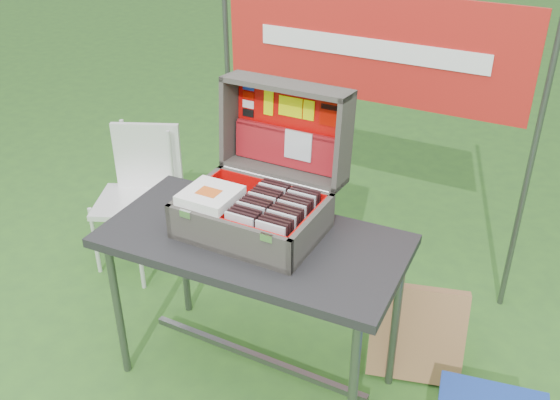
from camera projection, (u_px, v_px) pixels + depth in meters
The scene contains 93 objects.
ground at pixel (267, 382), 2.91m from camera, with size 80.00×80.00×0.00m, color #2F5B23.
table at pixel (255, 311), 2.75m from camera, with size 1.25×0.62×0.78m, color #2D2D2E, non-canonical shape.
table_top at pixel (253, 241), 2.56m from camera, with size 1.25×0.62×0.04m, color #2D2D2E.
table_leg_fl at pixel (118, 309), 2.79m from camera, with size 0.04×0.04×0.74m, color #59595B.
table_leg_fr at pixel (352, 400), 2.34m from camera, with size 0.04×0.04×0.74m, color #59595B.
table_leg_bl at pixel (184, 252), 3.18m from camera, with size 0.04×0.04×0.74m, color #59595B.
table_leg_br at pixel (396, 320), 2.72m from camera, with size 0.04×0.04×0.74m, color #59595B.
table_brace at pixel (256, 356), 2.88m from camera, with size 1.10×0.03×0.03m, color #59595B.
suitcase at pixel (258, 167), 2.50m from camera, with size 0.56×0.56×0.55m, color #5A574F, non-canonical shape.
suitcase_base_bottom at pixel (252, 229), 2.58m from camera, with size 0.56×0.40×0.02m, color #5A574F.
suitcase_base_wall_front at pixel (227, 239), 2.41m from camera, with size 0.56×0.02×0.15m, color #5A574F.
suitcase_base_wall_back at pixel (274, 196), 2.70m from camera, with size 0.56×0.02×0.15m, color #5A574F.
suitcase_base_wall_left at pixel (197, 201), 2.66m from camera, with size 0.02×0.40×0.15m, color #5A574F.
suitcase_base_wall_right at pixel (312, 233), 2.44m from camera, with size 0.02×0.40×0.15m, color #5A574F.
suitcase_liner_floor at pixel (252, 226), 2.58m from camera, with size 0.52×0.36×0.01m, color red.
suitcase_latch_left at pixel (185, 214), 2.44m from camera, with size 0.05×0.01×0.03m, color silver.
suitcase_latch_right at pixel (267, 238), 2.29m from camera, with size 0.05×0.01×0.03m, color silver.
suitcase_hinge at pixel (275, 179), 2.67m from camera, with size 0.02×0.02×0.51m, color silver.
suitcase_lid_back at pixel (292, 126), 2.69m from camera, with size 0.56×0.40×0.02m, color #5A574F.
suitcase_lid_rim_far at pixel (287, 86), 2.56m from camera, with size 0.56×0.02×0.15m, color #5A574F.
suitcase_lid_rim_near at pixel (283, 171), 2.73m from camera, with size 0.56×0.02×0.15m, color #5A574F.
suitcase_lid_rim_left at pixel (230, 118), 2.75m from camera, with size 0.02×0.40×0.15m, color #5A574F.
suitcase_lid_rim_right at pixel (344, 142), 2.53m from camera, with size 0.02×0.40×0.15m, color #5A574F.
suitcase_lid_liner at pixel (290, 126), 2.68m from camera, with size 0.52×0.36×0.01m, color red.
suitcase_liner_wall_front at pixel (229, 234), 2.41m from camera, with size 0.52×0.01×0.13m, color red.
suitcase_liner_wall_back at pixel (272, 195), 2.68m from camera, with size 0.52×0.01×0.13m, color red.
suitcase_liner_wall_left at pixel (199, 199), 2.65m from camera, with size 0.01×0.36×0.13m, color red.
suitcase_liner_wall_right at pixel (308, 229), 2.44m from camera, with size 0.01×0.36×0.13m, color red.
suitcase_lid_pocket at pixel (287, 148), 2.71m from camera, with size 0.50×0.16×0.03m, color maroon.
suitcase_pocket_edge at pixel (287, 131), 2.67m from camera, with size 0.49×0.02×0.02m, color maroon.
suitcase_pocket_cd at pixel (298, 146), 2.66m from camera, with size 0.13×0.13×0.01m, color silver.
lid_sticker_cc_a at pixel (249, 86), 2.70m from camera, with size 0.06×0.03×0.00m, color #1933B2.
lid_sticker_cc_b at pixel (248, 95), 2.72m from camera, with size 0.06×0.03×0.00m, color #AC0B00.
lid_sticker_cc_c at pixel (248, 104), 2.73m from camera, with size 0.06×0.03×0.00m, color white.
lid_sticker_cc_d at pixel (248, 113), 2.75m from camera, with size 0.06×0.03×0.00m, color black.
lid_card_neon_tall at pixel (269, 103), 2.68m from camera, with size 0.05×0.11×0.00m, color #DBEC01.
lid_card_neon_main at pixel (290, 107), 2.64m from camera, with size 0.11×0.09×0.00m, color #DBEC01.
lid_card_neon_small at pixel (309, 110), 2.60m from camera, with size 0.05×0.09×0.00m, color #DBEC01.
lid_sticker_band at pixel (331, 115), 2.56m from camera, with size 0.10×0.10×0.00m, color #AC0B00.
lid_sticker_band_bar at pixel (331, 108), 2.55m from camera, with size 0.09×0.02×0.00m, color black.
cd_left_0 at pixel (239, 231), 2.41m from camera, with size 0.13×0.01×0.14m, color silver.
cd_left_1 at pixel (242, 228), 2.42m from camera, with size 0.13×0.01×0.14m, color black.
cd_left_2 at pixel (245, 226), 2.44m from camera, with size 0.13×0.01×0.14m, color black.
cd_left_3 at pixel (248, 223), 2.46m from camera, with size 0.13×0.01×0.14m, color black.
cd_left_4 at pixel (251, 220), 2.48m from camera, with size 0.13×0.01×0.14m, color silver.
cd_left_5 at pixel (254, 218), 2.49m from camera, with size 0.13×0.01×0.14m, color black.
cd_left_6 at pixel (257, 215), 2.51m from camera, with size 0.13×0.01×0.14m, color black.
cd_left_7 at pixel (259, 213), 2.53m from camera, with size 0.13×0.01×0.14m, color black.
cd_left_8 at pixel (262, 210), 2.54m from camera, with size 0.13×0.01×0.14m, color silver.
cd_left_9 at pixel (265, 208), 2.56m from camera, with size 0.13×0.01×0.14m, color black.
cd_left_10 at pixel (267, 206), 2.58m from camera, with size 0.13×0.01×0.14m, color black.
cd_left_11 at pixel (270, 203), 2.59m from camera, with size 0.13×0.01×0.14m, color black.
cd_left_12 at pixel (272, 201), 2.61m from camera, with size 0.13×0.01×0.14m, color silver.
cd_left_13 at pixel (275, 199), 2.63m from camera, with size 0.13×0.01×0.14m, color black.
cd_left_14 at pixel (277, 196), 2.65m from camera, with size 0.13×0.01×0.14m, color black.
cd_right_0 at pixel (270, 240), 2.35m from camera, with size 0.13×0.01×0.14m, color silver.
cd_right_1 at pixel (273, 237), 2.37m from camera, with size 0.13×0.01×0.14m, color black.
cd_right_2 at pixel (276, 235), 2.39m from camera, with size 0.13×0.01×0.14m, color black.
cd_right_3 at pixel (279, 232), 2.40m from camera, with size 0.13×0.01×0.14m, color black.
cd_right_4 at pixel (281, 229), 2.42m from camera, with size 0.13×0.01×0.14m, color silver.
cd_right_5 at pixel (284, 226), 2.44m from camera, with size 0.13×0.01×0.14m, color black.
cd_right_6 at pixel (287, 224), 2.45m from camera, with size 0.13×0.01×0.14m, color black.
cd_right_7 at pixel (289, 221), 2.47m from camera, with size 0.13×0.01×0.14m, color black.
cd_right_8 at pixel (292, 219), 2.49m from camera, with size 0.13×0.01×0.14m, color silver.
cd_right_9 at pixel (294, 216), 2.51m from camera, with size 0.13×0.01×0.14m, color black.
cd_right_10 at pixel (297, 213), 2.52m from camera, with size 0.13×0.01×0.14m, color black.
cd_right_11 at pixel (299, 211), 2.54m from camera, with size 0.13×0.01×0.14m, color black.
cd_right_12 at pixel (301, 209), 2.56m from camera, with size 0.13×0.01×0.14m, color silver.
cd_right_13 at pixel (304, 206), 2.57m from camera, with size 0.13×0.01×0.14m, color black.
cd_right_14 at pixel (306, 204), 2.59m from camera, with size 0.13×0.01×0.14m, color black.
songbook_0 at pixel (211, 199), 2.51m from camera, with size 0.21×0.21×0.01m, color white.
songbook_1 at pixel (211, 198), 2.51m from camera, with size 0.21×0.21×0.01m, color white.
songbook_2 at pixel (210, 197), 2.51m from camera, with size 0.21×0.21×0.01m, color white.
songbook_3 at pixel (210, 196), 2.51m from camera, with size 0.21×0.21×0.01m, color white.
songbook_4 at pixel (210, 195), 2.50m from camera, with size 0.21×0.21×0.01m, color white.
songbook_5 at pixel (210, 194), 2.50m from camera, with size 0.21×0.21×0.01m, color white.
songbook_6 at pixel (210, 193), 2.50m from camera, with size 0.21×0.21×0.01m, color white.
songbook_7 at pixel (210, 192), 2.50m from camera, with size 0.21×0.21×0.01m, color white.
songbook_graphic at pixel (209, 192), 2.49m from camera, with size 0.09×0.07×0.00m, color #D85919.
chair at pixel (132, 204), 3.51m from camera, with size 0.38×0.42×0.84m, color silver, non-canonical shape.
chair_seat at pixel (131, 202), 3.50m from camera, with size 0.38×0.38×0.03m, color silver.
chair_backrest at pixel (148, 156), 3.54m from camera, with size 0.38×0.03×0.40m, color silver.
chair_leg_fl at pixel (95, 241), 3.55m from camera, with size 0.02×0.02×0.43m, color silver.
chair_leg_fr at pixel (140, 256), 3.42m from camera, with size 0.02×0.02×0.43m, color silver.
chair_leg_bl at pixel (132, 215), 3.80m from camera, with size 0.02×0.02×0.43m, color silver.
chair_leg_br at pixel (175, 228), 3.67m from camera, with size 0.02×0.02×0.43m, color silver.
chair_upright_left at pixel (126, 152), 3.61m from camera, with size 0.02×0.02×0.40m, color silver.
chair_upright_right at pixel (171, 164), 3.48m from camera, with size 0.02×0.02×0.40m, color silver.
cardboard_box at pixel (417, 334), 2.86m from camera, with size 0.43×0.07×0.45m, color #9A6E43.
banner_post_left at pixel (229, 104), 3.67m from camera, with size 0.03×0.03×1.70m, color #59595B.
banner_post_right at pixel (531, 164), 2.99m from camera, with size 0.03×0.03×1.70m, color #59595B.
banner at pixel (370, 48), 3.10m from camera, with size 1.60×0.01×0.55m, color #A91A15.
banner_text at pixel (369, 48), 3.09m from camera, with size 1.20×0.00×0.10m, color white.
Camera 1 is at (1.03, -1.83, 2.18)m, focal length 40.00 mm.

